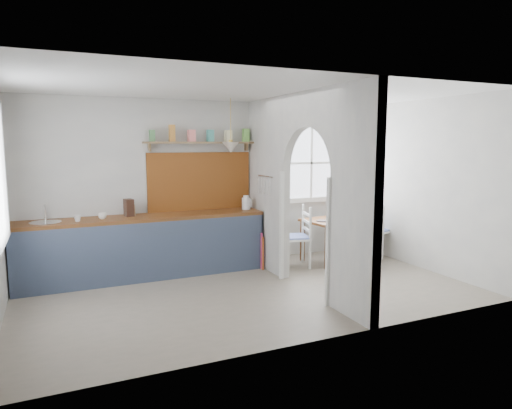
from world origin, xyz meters
name	(u,v)px	position (x,y,z in m)	size (l,w,h in m)	color
floor	(253,293)	(0.00, 0.00, 0.00)	(5.80, 3.20, 0.01)	gray
ceiling	(252,89)	(0.00, 0.00, 2.60)	(5.80, 3.20, 0.01)	beige
walls	(252,194)	(0.00, 0.00, 1.30)	(5.81, 3.21, 2.60)	beige
partition	(299,180)	(0.70, 0.06, 1.45)	(0.12, 3.20, 2.60)	beige
nook_window	(311,163)	(1.80, 1.56, 1.60)	(1.76, 0.10, 1.30)	white
counter	(145,246)	(-1.13, 1.33, 0.46)	(3.50, 0.60, 0.90)	brown
sink	(45,223)	(-2.43, 1.30, 0.89)	(0.40, 0.40, 0.02)	silver
backsplash	(200,181)	(-0.20, 1.58, 1.35)	(1.65, 0.03, 0.90)	brown
shelf	(201,139)	(-0.20, 1.49, 2.00)	(1.75, 0.20, 0.21)	olive
pendant_lamp	(231,147)	(0.15, 1.15, 1.88)	(0.26, 0.26, 0.16)	silver
utensil_rail	(266,176)	(0.61, 0.90, 1.45)	(0.02, 0.02, 0.50)	silver
dining_table	(338,240)	(1.96, 0.92, 0.35)	(1.13, 0.75, 0.70)	brown
chair_left	(294,236)	(1.12, 0.91, 0.48)	(0.44, 0.44, 0.97)	silver
chair_right	(378,229)	(2.79, 0.95, 0.46)	(0.42, 0.42, 0.93)	silver
kettle	(246,202)	(0.47, 1.32, 1.01)	(0.18, 0.15, 0.22)	white
mug_a	(78,218)	(-2.03, 1.21, 0.94)	(0.09, 0.09, 0.09)	silver
mug_b	(102,216)	(-1.71, 1.28, 0.94)	(0.11, 0.11, 0.09)	white
knife_block	(129,208)	(-1.33, 1.38, 1.02)	(0.11, 0.16, 0.25)	#362017
jar	(132,210)	(-1.29, 1.41, 0.98)	(0.10, 0.10, 0.16)	#9A815E
towel_magenta	(262,252)	(0.58, 0.97, 0.28)	(0.02, 0.03, 0.59)	#C33571
towel_orange	(263,254)	(0.58, 0.92, 0.25)	(0.02, 0.03, 0.53)	#BC5326
bowl	(357,216)	(2.26, 0.83, 0.74)	(0.32, 0.32, 0.08)	silver
table_cup	(337,218)	(1.83, 0.80, 0.75)	(0.10, 0.10, 0.09)	#4B824F
plate	(322,221)	(1.58, 0.84, 0.71)	(0.18, 0.18, 0.01)	#2D2423
vase	(336,211)	(2.01, 1.08, 0.80)	(0.19, 0.19, 0.20)	#452E48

